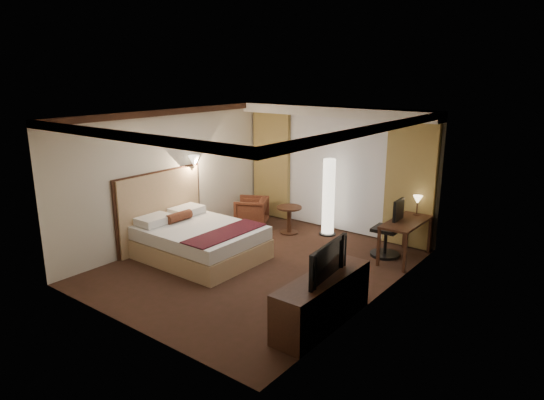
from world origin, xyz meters
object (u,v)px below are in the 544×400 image
Objects in this scene: television at (322,255)px; dresser at (322,300)px; office_chair at (386,227)px; bed at (201,242)px; armchair at (251,210)px; desk at (405,240)px; floor_lamp at (328,197)px; side_table at (289,220)px.

dresser is at bearing -95.56° from television.
bed is at bearing -143.19° from office_chair.
television reaches higher than armchair.
bed is 3.50m from office_chair.
desk is 0.41m from office_chair.
armchair is at bearing 104.21° from bed.
floor_lamp reaches higher than desk.
bed is 1.89× the size of office_chair.
television is (3.62, -2.84, 0.66)m from armchair.
dresser is at bearing -84.57° from office_chair.
television is at bearing 180.00° from dresser.
bed is 2.91m from floor_lamp.
side_table is 3.91m from dresser.
dresser is (0.05, -2.97, -0.02)m from desk.
dresser reaches higher than side_table.
television is (2.60, -2.89, 0.71)m from side_table.
dresser reaches higher than armchair.
side_table is at bearing -149.05° from floor_lamp.
bed is 2.20m from armchair.
desk is (2.58, 0.08, 0.08)m from side_table.
television is (0.38, -2.92, 0.44)m from office_chair.
desk is at bearing 1.77° from side_table.
dresser is (0.41, -2.92, -0.22)m from office_chair.
desk is at bearing 90.96° from dresser.
floor_lamp is at bearing 24.14° from television.
side_table is at bearing 77.72° from bed.
armchair is 0.42× the size of floor_lamp.
desk reaches higher than armchair.
bed is 3.19m from dresser.
armchair is 0.39× the size of dresser.
side_table is at bearing 36.44° from television.
dresser is (2.63, -2.89, 0.06)m from side_table.
floor_lamp reaches higher than television.
television is (0.02, -2.97, 0.63)m from desk.
armchair is at bearing -177.86° from desk.
side_table is 0.33× the size of dresser.
television reaches higher than side_table.
dresser is (1.92, -3.32, -0.48)m from floor_lamp.
desk reaches higher than side_table.
floor_lamp is at bearing 65.56° from bed.
office_chair is at bearing -14.71° from floor_lamp.
dresser is (3.11, -0.71, 0.04)m from bed.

